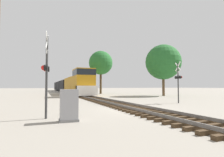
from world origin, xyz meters
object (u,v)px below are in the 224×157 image
at_px(relay_cabinet, 69,106).
at_px(tree_far_right, 163,62).
at_px(crossing_signal_near, 46,70).
at_px(tree_mid_background, 101,63).
at_px(crossing_signal_far, 178,79).
at_px(freight_train, 65,86).

height_order(relay_cabinet, tree_far_right, tree_far_right).
bearing_deg(crossing_signal_near, tree_mid_background, 164.78).
bearing_deg(tree_far_right, crossing_signal_far, -122.02).
xyz_separation_m(crossing_signal_far, tree_mid_background, (-0.25, 24.82, 4.74)).
xyz_separation_m(crossing_signal_far, tree_far_right, (7.46, 11.93, 3.63)).
xyz_separation_m(relay_cabinet, tree_far_right, (18.97, 17.30, 5.33)).
distance_m(crossing_signal_near, tree_mid_background, 31.85).
height_order(freight_train, tree_mid_background, tree_mid_background).
bearing_deg(relay_cabinet, crossing_signal_far, 24.99).
relative_size(tree_far_right, tree_mid_background, 0.93).
bearing_deg(relay_cabinet, tree_mid_background, 69.54).
xyz_separation_m(freight_train, tree_far_right, (13.97, -27.94, 4.19)).
bearing_deg(crossing_signal_near, crossing_signal_far, 116.24).
relative_size(freight_train, tree_mid_background, 6.00).
distance_m(freight_train, crossing_signal_far, 40.40).
relative_size(freight_train, tree_far_right, 6.48).
distance_m(freight_train, tree_mid_background, 17.15).
height_order(crossing_signal_near, crossing_signal_far, crossing_signal_near).
relative_size(relay_cabinet, tree_mid_background, 0.15).
bearing_deg(freight_train, relay_cabinet, -96.31).
height_order(crossing_signal_near, tree_far_right, tree_far_right).
bearing_deg(relay_cabinet, freight_train, 83.69).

